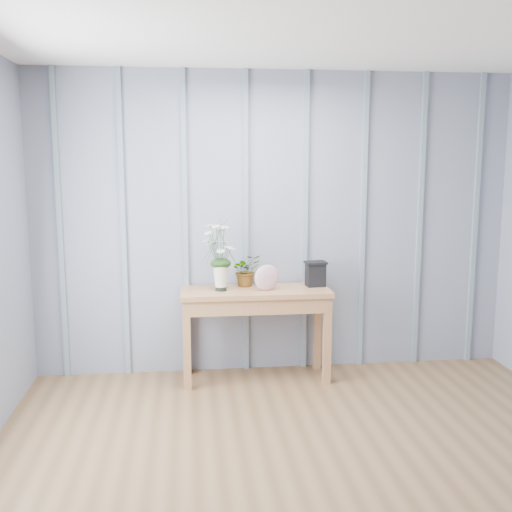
{
  "coord_description": "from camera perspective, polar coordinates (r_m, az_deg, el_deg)",
  "views": [
    {
      "loc": [
        -0.73,
        -2.68,
        1.79
      ],
      "look_at": [
        -0.2,
        1.94,
        1.03
      ],
      "focal_mm": 42.0,
      "sensor_mm": 36.0,
      "label": 1
    }
  ],
  "objects": [
    {
      "name": "room_shell",
      "position": [
        3.68,
        5.04,
        12.31
      ],
      "size": [
        4.0,
        4.5,
        2.5
      ],
      "color": "#848CA1",
      "rests_on": "ground"
    },
    {
      "name": "sideboard",
      "position": [
        4.85,
        -0.07,
        -4.51
      ],
      "size": [
        1.2,
        0.45,
        0.75
      ],
      "color": "#A16E44",
      "rests_on": "ground"
    },
    {
      "name": "daisy_vase",
      "position": [
        4.72,
        -3.4,
        0.91
      ],
      "size": [
        0.4,
        0.3,
        0.57
      ],
      "color": "black",
      "rests_on": "sideboard"
    },
    {
      "name": "spider_plant",
      "position": [
        4.92,
        -0.97,
        -1.36
      ],
      "size": [
        0.29,
        0.26,
        0.26
      ],
      "primitive_type": "imported",
      "rotation": [
        0.0,
        0.0,
        0.28
      ],
      "color": "#163311",
      "rests_on": "sideboard"
    },
    {
      "name": "felt_disc_vessel",
      "position": [
        4.76,
        1.05,
        -2.07
      ],
      "size": [
        0.22,
        0.1,
        0.21
      ],
      "primitive_type": "ellipsoid",
      "rotation": [
        0.0,
        0.0,
        0.23
      ],
      "color": "#9C5175",
      "rests_on": "sideboard"
    },
    {
      "name": "carved_box",
      "position": [
        4.94,
        5.69,
        -1.67
      ],
      "size": [
        0.18,
        0.15,
        0.21
      ],
      "color": "black",
      "rests_on": "sideboard"
    }
  ]
}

